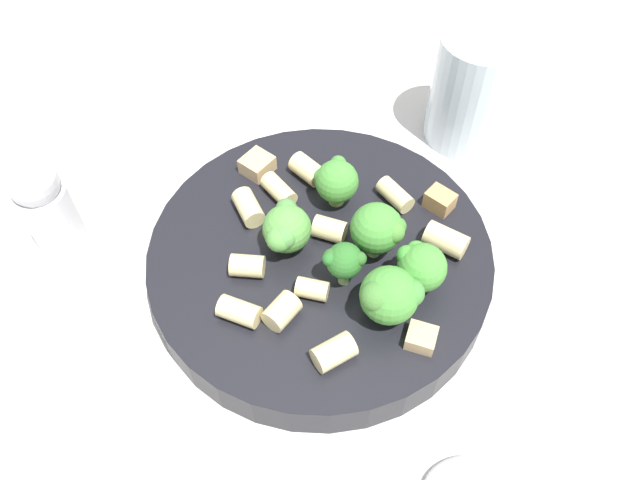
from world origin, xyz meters
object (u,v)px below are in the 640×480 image
(broccoli_floret_3, at_px, (390,295))
(rigatoni_1, at_px, (247,209))
(chicken_chunk_2, at_px, (440,200))
(rigatoni_6, at_px, (330,230))
(broccoli_floret_1, at_px, (336,181))
(broccoli_floret_5, at_px, (286,229))
(pepper_shaker, at_px, (47,209))
(rigatoni_5, at_px, (282,311))
(drinking_glass, at_px, (472,96))
(chicken_chunk_0, at_px, (257,165))
(rigatoni_4, at_px, (446,240))
(rigatoni_3, at_px, (395,195))
(rigatoni_9, at_px, (334,352))
(pasta_bowl, at_px, (320,259))
(rigatoni_2, at_px, (247,266))
(broccoli_floret_2, at_px, (343,261))
(rigatoni_8, at_px, (308,169))
(rigatoni_10, at_px, (279,190))
(broccoli_floret_0, at_px, (421,266))
(rigatoni_0, at_px, (312,289))
(rigatoni_7, at_px, (239,311))
(broccoli_floret_4, at_px, (379,229))
(chicken_chunk_1, at_px, (421,338))

(broccoli_floret_3, height_order, rigatoni_1, broccoli_floret_3)
(chicken_chunk_2, bearing_deg, rigatoni_6, -130.13)
(broccoli_floret_1, bearing_deg, broccoli_floret_3, -40.96)
(broccoli_floret_5, xyz_separation_m, pepper_shaker, (-0.15, -0.07, -0.01))
(rigatoni_5, xyz_separation_m, drinking_glass, (0.02, 0.25, 0.00))
(chicken_chunk_0, xyz_separation_m, chicken_chunk_2, (0.13, 0.04, 0.00))
(rigatoni_4, bearing_deg, rigatoni_3, 157.71)
(rigatoni_3, xyz_separation_m, rigatoni_9, (0.03, -0.13, 0.00))
(pasta_bowl, distance_m, rigatoni_2, 0.06)
(broccoli_floret_2, bearing_deg, rigatoni_8, 135.37)
(broccoli_floret_2, xyz_separation_m, rigatoni_1, (-0.09, 0.01, -0.02))
(rigatoni_2, height_order, rigatoni_10, rigatoni_2)
(broccoli_floret_0, distance_m, chicken_chunk_0, 0.15)
(broccoli_floret_5, bearing_deg, broccoli_floret_0, 11.84)
(broccoli_floret_2, relative_size, chicken_chunk_0, 1.66)
(rigatoni_0, bearing_deg, rigatoni_7, -128.54)
(rigatoni_5, relative_size, rigatoni_6, 0.98)
(rigatoni_5, bearing_deg, pasta_bowl, 97.12)
(broccoli_floret_5, bearing_deg, rigatoni_2, -111.00)
(pasta_bowl, relative_size, broccoli_floret_2, 6.69)
(broccoli_floret_5, distance_m, rigatoni_10, 0.05)
(chicken_chunk_2, distance_m, pepper_shaker, 0.28)
(broccoli_floret_4, distance_m, chicken_chunk_1, 0.08)
(broccoli_floret_3, xyz_separation_m, chicken_chunk_0, (-0.14, 0.06, -0.02))
(pasta_bowl, xyz_separation_m, pepper_shaker, (-0.17, -0.08, 0.03))
(rigatoni_0, xyz_separation_m, rigatoni_2, (-0.05, -0.01, 0.00))
(broccoli_floret_1, bearing_deg, chicken_chunk_0, -176.27)
(rigatoni_2, xyz_separation_m, chicken_chunk_0, (-0.05, 0.08, -0.00))
(chicken_chunk_2, bearing_deg, pepper_shaker, -146.04)
(rigatoni_1, height_order, rigatoni_10, rigatoni_1)
(broccoli_floret_3, xyz_separation_m, rigatoni_9, (-0.01, -0.04, -0.02))
(broccoli_floret_0, xyz_separation_m, rigatoni_0, (-0.06, -0.04, -0.02))
(pasta_bowl, distance_m, rigatoni_1, 0.06)
(drinking_glass, bearing_deg, broccoli_floret_0, -78.07)
(broccoli_floret_3, xyz_separation_m, rigatoni_6, (-0.06, 0.04, -0.02))
(rigatoni_6, distance_m, drinking_glass, 0.18)
(broccoli_floret_3, relative_size, broccoli_floret_4, 0.93)
(chicken_chunk_2, bearing_deg, rigatoni_8, -166.20)
(broccoli_floret_1, distance_m, rigatoni_0, 0.08)
(rigatoni_10, bearing_deg, rigatoni_9, -42.68)
(broccoli_floret_4, relative_size, rigatoni_8, 1.74)
(rigatoni_7, bearing_deg, rigatoni_0, 51.46)
(rigatoni_2, height_order, rigatoni_3, rigatoni_2)
(broccoli_floret_0, distance_m, rigatoni_3, 0.07)
(rigatoni_3, xyz_separation_m, pepper_shaker, (-0.20, -0.14, 0.01))
(rigatoni_2, bearing_deg, drinking_glass, 74.66)
(broccoli_floret_0, height_order, rigatoni_6, broccoli_floret_0)
(chicken_chunk_0, distance_m, chicken_chunk_1, 0.18)
(rigatoni_10, bearing_deg, broccoli_floret_3, -23.15)
(pepper_shaker, bearing_deg, rigatoni_4, 26.37)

